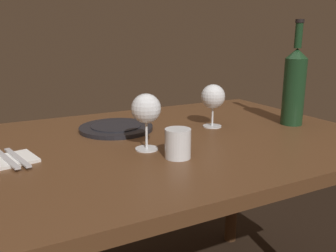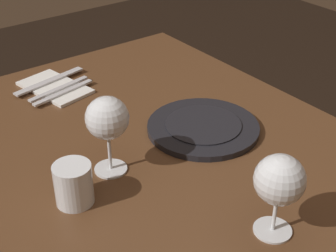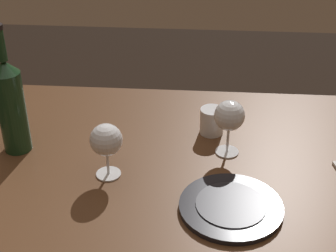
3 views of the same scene
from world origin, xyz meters
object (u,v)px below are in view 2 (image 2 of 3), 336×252
table_knife (50,81)px  water_tumbler (74,186)px  wine_glass_right (107,120)px  dinner_plate (203,127)px  folded_napkin (55,87)px  wine_glass_left (279,182)px  fork_inner (59,89)px  fork_outer (63,92)px

table_knife → water_tumbler: bearing=159.8°
wine_glass_right → table_knife: (0.42, -0.07, -0.11)m
table_knife → dinner_plate: bearing=-157.0°
folded_napkin → table_knife: (0.03, -0.00, 0.01)m
wine_glass_left → wine_glass_right: bearing=22.2°
dinner_plate → folded_napkin: 0.42m
fork_inner → table_knife: (0.06, 0.00, 0.00)m
wine_glass_right → folded_napkin: size_ratio=0.78×
fork_inner → water_tumbler: bearing=157.3°
fork_inner → wine_glass_left: bearing=-174.9°
dinner_plate → fork_inner: bearing=26.0°
fork_inner → fork_outer: 0.02m
wine_glass_left → fork_inner: bearing=5.1°
dinner_plate → fork_inner: size_ratio=1.41×
water_tumbler → dinner_plate: (0.05, -0.35, -0.03)m
fork_outer → water_tumbler: bearing=156.0°
fork_inner → table_knife: 0.06m
water_tumbler → folded_napkin: 0.47m
wine_glass_right → fork_inner: wine_glass_right is taller
fork_outer → table_knife: (0.08, 0.00, 0.00)m
folded_napkin → wine_glass_right: bearing=170.1°
wine_glass_right → fork_inner: 0.39m
wine_glass_left → table_knife: size_ratio=0.72×
wine_glass_right → table_knife: wine_glass_right is taller
folded_napkin → water_tumbler: bearing=158.5°
fork_inner → fork_outer: (-0.02, 0.00, 0.00)m
wine_glass_right → dinner_plate: wine_glass_right is taller
table_knife → fork_inner: bearing=180.0°
water_tumbler → fork_inner: (0.41, -0.17, -0.02)m
wine_glass_right → fork_inner: bearing=-10.6°
water_tumbler → table_knife: size_ratio=0.38×
fork_outer → table_knife: bearing=0.0°
wine_glass_right → fork_outer: (0.34, -0.07, -0.11)m
dinner_plate → fork_inner: (0.36, 0.18, 0.00)m
wine_glass_left → water_tumbler: bearing=40.5°
wine_glass_left → fork_outer: (0.65, 0.06, -0.10)m
wine_glass_left → water_tumbler: size_ratio=1.91×
water_tumbler → dinner_plate: water_tumbler is taller
water_tumbler → wine_glass_right: bearing=-66.5°
dinner_plate → table_knife: dinner_plate is taller
dinner_plate → table_knife: (0.42, 0.18, 0.00)m
wine_glass_right → fork_outer: 0.36m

